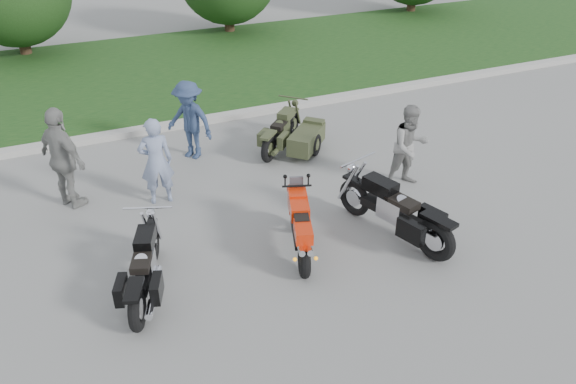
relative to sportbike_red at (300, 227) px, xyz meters
name	(u,v)px	position (x,y,z in m)	size (l,w,h in m)	color
ground	(266,271)	(-0.71, -0.24, -0.51)	(80.00, 80.00, 0.00)	gray
curb	(173,125)	(-0.71, 5.76, -0.43)	(60.00, 0.30, 0.15)	#B2AFA7
grass_strip	(139,74)	(-0.71, 9.91, -0.44)	(60.00, 8.00, 0.14)	#335A1E
sportbike_red	(300,227)	(0.00, 0.00, 0.00)	(0.75, 1.76, 0.86)	black
cruiser_left	(144,271)	(-2.51, -0.02, -0.08)	(0.87, 2.08, 0.83)	black
cruiser_right	(398,213)	(1.67, -0.28, -0.02)	(0.94, 2.41, 0.95)	black
cruiser_sidecar	(295,137)	(1.47, 3.41, -0.14)	(1.74, 1.84, 0.79)	black
person_stripe	(156,161)	(-1.73, 2.54, 0.34)	(0.62, 0.40, 1.69)	#8695B7
person_grey	(410,146)	(2.88, 1.21, 0.32)	(0.81, 0.63, 1.66)	gray
person_denim	(189,120)	(-0.68, 4.11, 0.35)	(1.10, 0.63, 1.71)	navy
person_back	(63,159)	(-3.26, 3.07, 0.46)	(1.13, 0.47, 1.94)	gray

